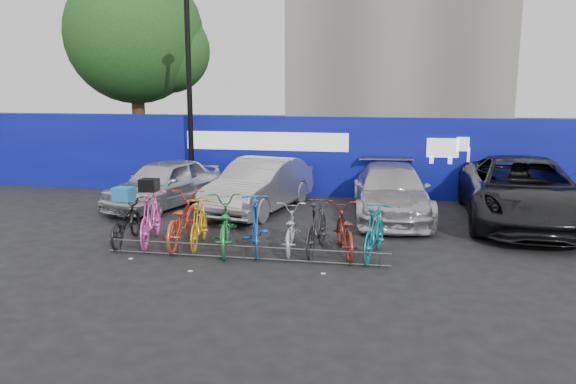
% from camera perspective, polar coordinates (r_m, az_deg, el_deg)
% --- Properties ---
extents(ground, '(100.00, 100.00, 0.00)m').
position_cam_1_polar(ground, '(11.51, -3.72, -6.04)').
color(ground, black).
rests_on(ground, ground).
extents(hoarding, '(22.00, 0.18, 2.40)m').
position_cam_1_polar(hoarding, '(17.02, 1.15, 3.66)').
color(hoarding, '#090F83').
rests_on(hoarding, ground).
extents(tree, '(5.40, 5.20, 7.80)m').
position_cam_1_polar(tree, '(22.86, -14.70, 14.87)').
color(tree, '#382314').
rests_on(tree, ground).
extents(lamppost, '(0.25, 0.50, 6.11)m').
position_cam_1_polar(lamppost, '(17.12, -10.00, 10.48)').
color(lamppost, black).
rests_on(lamppost, ground).
extents(bike_rack, '(5.60, 0.03, 0.30)m').
position_cam_1_polar(bike_rack, '(10.91, -4.49, -6.13)').
color(bike_rack, '#595B60').
rests_on(bike_rack, ground).
extents(car_0, '(2.64, 4.20, 1.33)m').
position_cam_1_polar(car_0, '(15.83, -12.44, 0.88)').
color(car_0, '#BCBDC2').
rests_on(car_0, ground).
extents(car_1, '(2.39, 4.45, 1.39)m').
position_cam_1_polar(car_1, '(14.95, -2.90, 0.66)').
color(car_1, '#A4A3A8').
rests_on(car_1, ground).
extents(car_2, '(2.20, 4.67, 1.32)m').
position_cam_1_polar(car_2, '(14.53, 10.42, 0.05)').
color(car_2, '#B7B6BB').
rests_on(car_2, ground).
extents(car_3, '(2.91, 5.86, 1.60)m').
position_cam_1_polar(car_3, '(14.74, 22.69, 0.08)').
color(car_3, black).
rests_on(car_3, ground).
extents(bike_0, '(0.84, 1.83, 0.93)m').
position_cam_1_polar(bike_0, '(12.46, -16.19, -2.93)').
color(bike_0, black).
rests_on(bike_0, ground).
extents(bike_1, '(0.90, 1.97, 1.14)m').
position_cam_1_polar(bike_1, '(12.23, -13.77, -2.55)').
color(bike_1, '#EC4EBB').
rests_on(bike_1, ground).
extents(bike_2, '(0.89, 2.12, 1.08)m').
position_cam_1_polar(bike_2, '(12.01, -10.76, -2.81)').
color(bike_2, '#C03E27').
rests_on(bike_2, ground).
extents(bike_3, '(0.69, 1.70, 0.99)m').
position_cam_1_polar(bike_3, '(11.81, -9.03, -3.21)').
color(bike_3, orange).
rests_on(bike_3, ground).
extents(bike_4, '(1.21, 2.16, 1.07)m').
position_cam_1_polar(bike_4, '(11.53, -6.50, -3.28)').
color(bike_4, '#217733').
rests_on(bike_4, ground).
extents(bike_5, '(1.00, 1.97, 1.14)m').
position_cam_1_polar(bike_5, '(11.38, -3.33, -3.26)').
color(bike_5, '#1F54B1').
rests_on(bike_5, ground).
extents(bike_6, '(0.81, 1.80, 0.92)m').
position_cam_1_polar(bike_6, '(11.39, 0.19, -3.80)').
color(bike_6, '#A9ABB1').
rests_on(bike_6, ground).
extents(bike_7, '(0.65, 1.83, 1.08)m').
position_cam_1_polar(bike_7, '(11.31, 2.92, -3.50)').
color(bike_7, '#262628').
rests_on(bike_7, ground).
extents(bike_8, '(1.06, 1.96, 0.98)m').
position_cam_1_polar(bike_8, '(11.23, 5.72, -3.91)').
color(bike_8, maroon).
rests_on(bike_8, ground).
extents(bike_9, '(0.80, 1.81, 1.05)m').
position_cam_1_polar(bike_9, '(11.08, 8.77, -4.00)').
color(bike_9, '#147078').
rests_on(bike_9, ground).
extents(cargo_crate, '(0.44, 0.36, 0.29)m').
position_cam_1_polar(cargo_crate, '(12.33, -16.34, -0.19)').
color(cargo_crate, '#1D6DB1').
rests_on(cargo_crate, bike_0).
extents(cargo_topcase, '(0.36, 0.32, 0.26)m').
position_cam_1_polar(cargo_topcase, '(12.09, -13.92, 0.69)').
color(cargo_topcase, black).
rests_on(cargo_topcase, bike_1).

